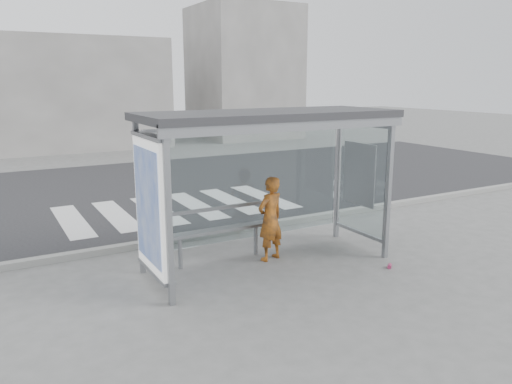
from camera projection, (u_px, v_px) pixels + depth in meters
ground at (269, 265)px, 8.59m from camera, size 80.00×80.00×0.00m
road at (147, 189)px, 14.55m from camera, size 30.00×10.00×0.01m
curb at (220, 232)px, 10.24m from camera, size 30.00×0.18×0.12m
crosswalk at (177, 208)px, 12.42m from camera, size 5.55×3.00×0.00m
bus_shelter at (248, 151)px, 8.03m from camera, size 4.25×1.65×2.62m
building_center at (74, 94)px, 23.38m from camera, size 8.00×5.00×5.00m
building_right at (243, 73)px, 27.44m from camera, size 5.00×5.00×7.00m
person at (270, 219)px, 8.68m from camera, size 0.62×0.48×1.49m
bench at (219, 230)px, 8.64m from camera, size 1.87×0.23×0.97m
soda_can at (390, 266)px, 8.42m from camera, size 0.14×0.13×0.07m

